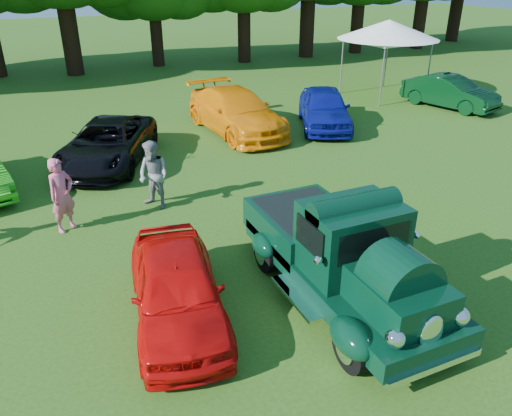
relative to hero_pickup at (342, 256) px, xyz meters
name	(u,v)px	position (x,y,z in m)	size (l,w,h in m)	color
ground	(270,293)	(-1.18, 0.57, -0.86)	(120.00, 120.00, 0.00)	#2B4E12
hero_pickup	(342,256)	(0.00, 0.00, 0.00)	(2.37, 5.10, 1.99)	black
red_convertible	(177,288)	(-2.97, 0.57, -0.22)	(1.52, 3.78, 1.29)	#C50908
back_car_black	(108,143)	(-2.77, 8.91, -0.20)	(2.21, 4.80, 1.33)	black
back_car_orange	(236,112)	(2.12, 10.32, -0.09)	(2.16, 5.32, 1.54)	orange
back_car_blue	(324,108)	(5.43, 9.51, -0.12)	(1.75, 4.36, 1.49)	navy
back_car_green	(450,92)	(11.91, 9.76, -0.18)	(1.44, 4.12, 1.36)	black
spectator_pink	(62,195)	(-4.44, 4.86, 0.03)	(0.65, 0.43, 1.78)	#D6587B
spectator_grey	(154,175)	(-2.22, 5.20, 0.02)	(0.86, 0.67, 1.76)	gray
canopy_tent	(388,30)	(10.61, 12.74, 2.12)	(4.96, 4.96, 3.43)	white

